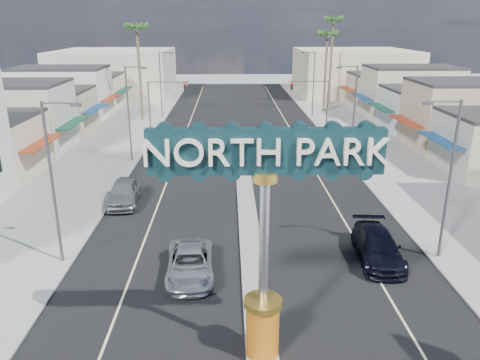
{
  "coord_description": "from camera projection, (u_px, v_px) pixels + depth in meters",
  "views": [
    {
      "loc": [
        -1.28,
        -13.52,
        12.71
      ],
      "look_at": [
        -0.64,
        11.76,
        4.18
      ],
      "focal_mm": 35.0,
      "sensor_mm": 36.0,
      "label": 1
    }
  ],
  "objects": [
    {
      "name": "median_island",
      "position": [
        249.0,
        229.0,
        30.14
      ],
      "size": [
        1.3,
        30.0,
        0.16
      ],
      "primitive_type": "cube",
      "color": "gray",
      "rests_on": "ground"
    },
    {
      "name": "car_parked_right",
      "position": [
        321.0,
        140.0,
        50.3
      ],
      "size": [
        2.0,
        4.49,
        1.43
      ],
      "primitive_type": "imported",
      "rotation": [
        0.0,
        0.0,
        0.11
      ],
      "color": "silver",
      "rests_on": "ground"
    },
    {
      "name": "sidewalk_right",
      "position": [
        385.0,
        159.0,
        45.63
      ],
      "size": [
        8.0,
        120.0,
        0.12
      ],
      "primitive_type": "cube",
      "color": "gray",
      "rests_on": "ground"
    },
    {
      "name": "storefront_row_left",
      "position": [
        39.0,
        108.0,
        56.11
      ],
      "size": [
        12.0,
        42.0,
        6.0
      ],
      "primitive_type": "cube",
      "color": "beige",
      "rests_on": "ground"
    },
    {
      "name": "suv_right",
      "position": [
        378.0,
        246.0,
        26.18
      ],
      "size": [
        2.67,
        5.73,
        1.62
      ],
      "primitive_type": "imported",
      "rotation": [
        0.0,
        0.0,
        -0.07
      ],
      "color": "black",
      "rests_on": "ground"
    },
    {
      "name": "streetlight_l_far",
      "position": [
        162.0,
        81.0,
        64.29
      ],
      "size": [
        2.03,
        0.22,
        9.0
      ],
      "color": "#47474C",
      "rests_on": "ground"
    },
    {
      "name": "palm_left_far",
      "position": [
        137.0,
        32.0,
        60.28
      ],
      "size": [
        2.6,
        2.6,
        13.1
      ],
      "color": "brown",
      "rests_on": "ground"
    },
    {
      "name": "streetlight_l_near",
      "position": [
        54.0,
        176.0,
        24.51
      ],
      "size": [
        2.03,
        0.22,
        9.0
      ],
      "color": "#47474C",
      "rests_on": "ground"
    },
    {
      "name": "road",
      "position": [
        242.0,
        161.0,
        45.32
      ],
      "size": [
        20.0,
        120.0,
        0.01
      ],
      "primitive_type": "cube",
      "color": "black",
      "rests_on": "ground"
    },
    {
      "name": "storefront_row_right",
      "position": [
        434.0,
        106.0,
        57.24
      ],
      "size": [
        12.0,
        42.0,
        6.0
      ],
      "primitive_type": "cube",
      "color": "#B7B29E",
      "rests_on": "ground"
    },
    {
      "name": "suv_left",
      "position": [
        190.0,
        263.0,
        24.5
      ],
      "size": [
        2.72,
        5.36,
        1.45
      ],
      "primitive_type": "imported",
      "rotation": [
        0.0,
        0.0,
        0.06
      ],
      "color": "#B8B9BE",
      "rests_on": "ground"
    },
    {
      "name": "car_parked_left",
      "position": [
        124.0,
        192.0,
        34.34
      ],
      "size": [
        2.38,
        5.31,
        1.77
      ],
      "primitive_type": "imported",
      "rotation": [
        0.0,
        0.0,
        0.05
      ],
      "color": "slate",
      "rests_on": "ground"
    },
    {
      "name": "ground",
      "position": [
        242.0,
        161.0,
        45.32
      ],
      "size": [
        160.0,
        160.0,
        0.0
      ],
      "primitive_type": "plane",
      "color": "gray",
      "rests_on": "ground"
    },
    {
      "name": "streetlight_r_far",
      "position": [
        313.0,
        81.0,
        64.79
      ],
      "size": [
        2.03,
        0.22,
        9.0
      ],
      "color": "#47474C",
      "rests_on": "ground"
    },
    {
      "name": "gateway_sign",
      "position": [
        265.0,
        220.0,
        16.88
      ],
      "size": [
        8.2,
        1.5,
        9.15
      ],
      "color": "#D55A10",
      "rests_on": "median_island"
    },
    {
      "name": "traffic_signal_right",
      "position": [
        313.0,
        95.0,
        57.43
      ],
      "size": [
        5.09,
        0.45,
        6.0
      ],
      "color": "#47474C",
      "rests_on": "ground"
    },
    {
      "name": "streetlight_r_mid",
      "position": [
        353.0,
        108.0,
        43.95
      ],
      "size": [
        2.03,
        0.22,
        9.0
      ],
      "color": "#47474C",
      "rests_on": "ground"
    },
    {
      "name": "traffic_signal_left",
      "position": [
        163.0,
        95.0,
        56.99
      ],
      "size": [
        5.09,
        0.45,
        6.0
      ],
      "color": "#47474C",
      "rests_on": "ground"
    },
    {
      "name": "palm_right_mid",
      "position": [
        327.0,
        38.0,
        66.87
      ],
      "size": [
        2.6,
        2.6,
        12.1
      ],
      "color": "brown",
      "rests_on": "ground"
    },
    {
      "name": "streetlight_r_near",
      "position": [
        448.0,
        173.0,
        25.0
      ],
      "size": [
        2.03,
        0.22,
        9.0
      ],
      "color": "#47474C",
      "rests_on": "ground"
    },
    {
      "name": "sidewalk_left",
      "position": [
        97.0,
        161.0,
        44.97
      ],
      "size": [
        8.0,
        120.0,
        0.12
      ],
      "primitive_type": "cube",
      "color": "gray",
      "rests_on": "ground"
    },
    {
      "name": "palm_right_far",
      "position": [
        333.0,
        25.0,
        72.03
      ],
      "size": [
        2.6,
        2.6,
        14.1
      ],
      "color": "brown",
      "rests_on": "ground"
    },
    {
      "name": "streetlight_l_mid",
      "position": [
        130.0,
        109.0,
        43.45
      ],
      "size": [
        2.03,
        0.22,
        9.0
      ],
      "color": "#47474C",
      "rests_on": "ground"
    },
    {
      "name": "backdrop_far_right",
      "position": [
        353.0,
        72.0,
        87.19
      ],
      "size": [
        20.0,
        20.0,
        8.0
      ],
      "primitive_type": "cube",
      "color": "beige",
      "rests_on": "ground"
    },
    {
      "name": "backdrop_far_left",
      "position": [
        116.0,
        72.0,
        86.15
      ],
      "size": [
        20.0,
        20.0,
        8.0
      ],
      "primitive_type": "cube",
      "color": "#B7B29E",
      "rests_on": "ground"
    }
  ]
}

